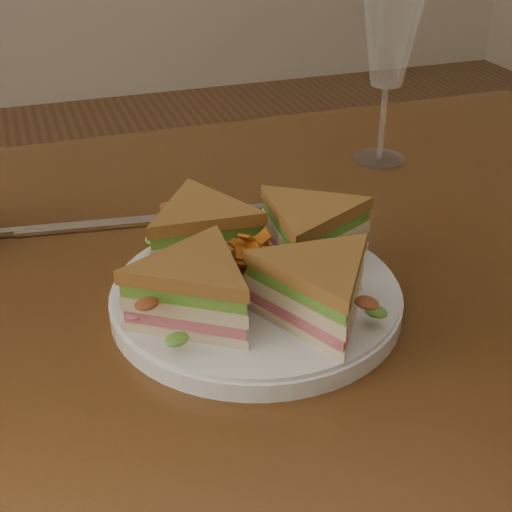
# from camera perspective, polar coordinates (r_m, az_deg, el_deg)

# --- Properties ---
(table) EXTENTS (1.20, 0.80, 0.75)m
(table) POSITION_cam_1_polar(r_m,az_deg,el_deg) (0.72, -2.09, -8.04)
(table) COLOR #3A1F0D
(table) RESTS_ON ground
(plate) EXTENTS (0.25, 0.25, 0.02)m
(plate) POSITION_cam_1_polar(r_m,az_deg,el_deg) (0.61, -0.00, -3.39)
(plate) COLOR white
(plate) RESTS_ON table
(sandwich_wedges) EXTENTS (0.28, 0.28, 0.06)m
(sandwich_wedges) POSITION_cam_1_polar(r_m,az_deg,el_deg) (0.59, -0.00, -0.42)
(sandwich_wedges) COLOR beige
(sandwich_wedges) RESTS_ON plate
(crisps_mound) EXTENTS (0.09, 0.09, 0.05)m
(crisps_mound) POSITION_cam_1_polar(r_m,az_deg,el_deg) (0.60, -0.00, -0.75)
(crisps_mound) COLOR orange
(crisps_mound) RESTS_ON plate
(spoon) EXTENTS (0.18, 0.03, 0.01)m
(spoon) POSITION_cam_1_polar(r_m,az_deg,el_deg) (0.76, -4.61, 3.21)
(spoon) COLOR silver
(spoon) RESTS_ON table
(knife) EXTENTS (0.21, 0.04, 0.00)m
(knife) POSITION_cam_1_polar(r_m,az_deg,el_deg) (0.76, -12.41, 2.41)
(knife) COLOR silver
(knife) RESTS_ON table
(wine_glass) EXTENTS (0.07, 0.07, 0.20)m
(wine_glass) POSITION_cam_1_polar(r_m,az_deg,el_deg) (0.88, 10.64, 16.20)
(wine_glass) COLOR white
(wine_glass) RESTS_ON table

